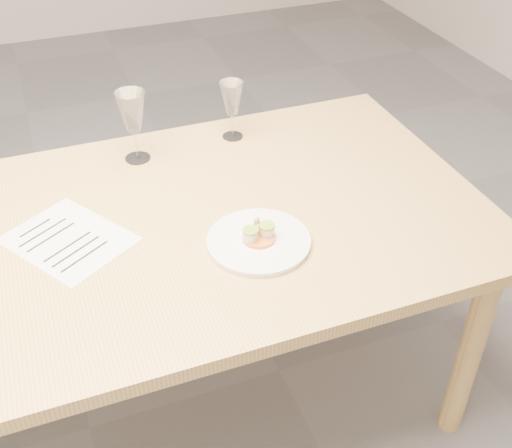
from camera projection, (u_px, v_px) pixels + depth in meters
name	position (u px, v px, depth m)	size (l,w,h in m)	color
ground	(90.00, 428.00, 2.08)	(7.00, 7.00, 0.00)	slate
dining_table	(48.00, 270.00, 1.67)	(2.40, 1.00, 0.75)	tan
dinner_plate	(259.00, 240.00, 1.64)	(0.27, 0.27, 0.07)	white
recipe_sheet	(68.00, 239.00, 1.66)	(0.36, 0.38, 0.00)	white
wine_glass_3	(132.00, 113.00, 1.88)	(0.09, 0.09, 0.22)	white
wine_glass_4	(232.00, 99.00, 2.00)	(0.08, 0.08, 0.19)	white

